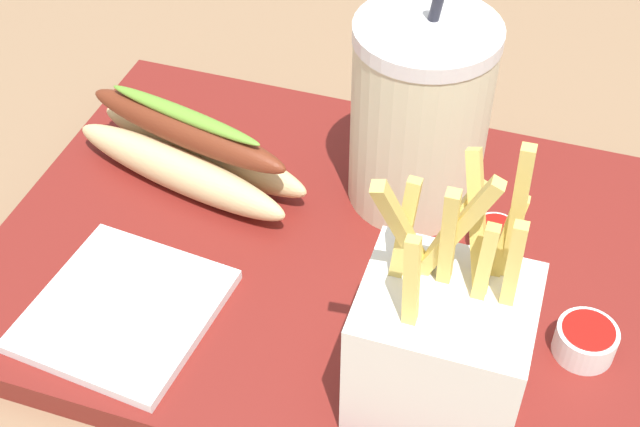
{
  "coord_description": "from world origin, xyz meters",
  "views": [
    {
      "loc": [
        0.12,
        -0.38,
        0.44
      ],
      "look_at": [
        0.0,
        0.0,
        0.05
      ],
      "focal_mm": 49.02,
      "sensor_mm": 36.0,
      "label": 1
    }
  ],
  "objects_px": {
    "hot_dog_1": "(189,152)",
    "ketchup_cup_1": "(495,237)",
    "soda_cup": "(420,115)",
    "napkin_stack": "(124,310)",
    "ketchup_cup_2": "(586,339)",
    "fries_basket": "(442,343)"
  },
  "relations": [
    {
      "from": "soda_cup",
      "to": "ketchup_cup_1",
      "type": "height_order",
      "value": "soda_cup"
    },
    {
      "from": "ketchup_cup_1",
      "to": "napkin_stack",
      "type": "height_order",
      "value": "ketchup_cup_1"
    },
    {
      "from": "soda_cup",
      "to": "fries_basket",
      "type": "bearing_deg",
      "value": -72.06
    },
    {
      "from": "soda_cup",
      "to": "ketchup_cup_2",
      "type": "bearing_deg",
      "value": -39.11
    },
    {
      "from": "soda_cup",
      "to": "ketchup_cup_1",
      "type": "xyz_separation_m",
      "value": [
        0.06,
        -0.04,
        -0.06
      ]
    },
    {
      "from": "fries_basket",
      "to": "soda_cup",
      "type": "bearing_deg",
      "value": 107.94
    },
    {
      "from": "napkin_stack",
      "to": "soda_cup",
      "type": "bearing_deg",
      "value": 49.03
    },
    {
      "from": "soda_cup",
      "to": "napkin_stack",
      "type": "xyz_separation_m",
      "value": [
        -0.14,
        -0.16,
        -0.06
      ]
    },
    {
      "from": "ketchup_cup_1",
      "to": "ketchup_cup_2",
      "type": "relative_size",
      "value": 0.84
    },
    {
      "from": "soda_cup",
      "to": "hot_dog_1",
      "type": "distance_m",
      "value": 0.16
    },
    {
      "from": "hot_dog_1",
      "to": "napkin_stack",
      "type": "distance_m",
      "value": 0.13
    },
    {
      "from": "napkin_stack",
      "to": "ketchup_cup_1",
      "type": "bearing_deg",
      "value": 31.53
    },
    {
      "from": "hot_dog_1",
      "to": "napkin_stack",
      "type": "xyz_separation_m",
      "value": [
        0.01,
        -0.13,
        -0.02
      ]
    },
    {
      "from": "hot_dog_1",
      "to": "napkin_stack",
      "type": "relative_size",
      "value": 1.68
    },
    {
      "from": "hot_dog_1",
      "to": "ketchup_cup_1",
      "type": "bearing_deg",
      "value": -0.8
    },
    {
      "from": "hot_dog_1",
      "to": "napkin_stack",
      "type": "height_order",
      "value": "hot_dog_1"
    },
    {
      "from": "fries_basket",
      "to": "hot_dog_1",
      "type": "distance_m",
      "value": 0.24
    },
    {
      "from": "ketchup_cup_1",
      "to": "fries_basket",
      "type": "bearing_deg",
      "value": -95.31
    },
    {
      "from": "ketchup_cup_2",
      "to": "napkin_stack",
      "type": "distance_m",
      "value": 0.28
    },
    {
      "from": "ketchup_cup_1",
      "to": "ketchup_cup_2",
      "type": "height_order",
      "value": "ketchup_cup_2"
    },
    {
      "from": "fries_basket",
      "to": "ketchup_cup_1",
      "type": "bearing_deg",
      "value": 84.69
    },
    {
      "from": "soda_cup",
      "to": "ketchup_cup_1",
      "type": "bearing_deg",
      "value": -30.28
    }
  ]
}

